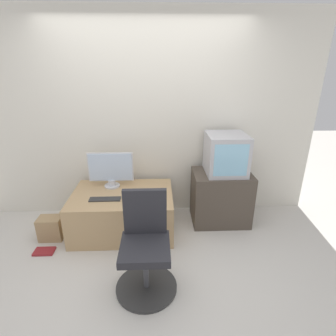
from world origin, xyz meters
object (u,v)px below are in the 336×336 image
at_px(mouse, 126,197).
at_px(crt_tv, 226,154).
at_px(keyboard, 105,199).
at_px(book, 44,251).
at_px(main_monitor, 111,170).
at_px(office_chair, 146,251).
at_px(cardboard_box_lower, 51,228).

height_order(mouse, crt_tv, crt_tv).
relative_size(keyboard, crt_tv, 0.72).
bearing_deg(book, mouse, 17.08).
relative_size(main_monitor, book, 2.56).
relative_size(main_monitor, mouse, 8.53).
relative_size(office_chair, cardboard_box_lower, 3.30).
distance_m(keyboard, crt_tv, 1.55).
distance_m(mouse, cardboard_box_lower, 0.99).
distance_m(crt_tv, cardboard_box_lower, 2.29).
distance_m(keyboard, cardboard_box_lower, 0.77).
distance_m(mouse, office_chair, 0.83).
relative_size(crt_tv, cardboard_box_lower, 1.77).
relative_size(keyboard, office_chair, 0.38).
height_order(main_monitor, cardboard_box_lower, main_monitor).
height_order(cardboard_box_lower, book, cardboard_box_lower).
height_order(main_monitor, book, main_monitor).
bearing_deg(main_monitor, keyboard, -94.04).
height_order(keyboard, book, keyboard).
relative_size(mouse, book, 0.30).
distance_m(main_monitor, book, 1.18).
height_order(keyboard, crt_tv, crt_tv).
xyz_separation_m(main_monitor, keyboard, (-0.03, -0.36, -0.22)).
bearing_deg(office_chair, book, 156.63).
bearing_deg(main_monitor, cardboard_box_lower, -152.12).
bearing_deg(mouse, office_chair, -72.13).
distance_m(main_monitor, crt_tv, 1.44).
xyz_separation_m(main_monitor, office_chair, (0.47, -1.13, -0.35)).
bearing_deg(office_chair, mouse, 107.87).
xyz_separation_m(main_monitor, cardboard_box_lower, (-0.70, -0.37, -0.59)).
height_order(mouse, office_chair, office_chair).
distance_m(crt_tv, book, 2.39).
relative_size(keyboard, book, 1.64).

